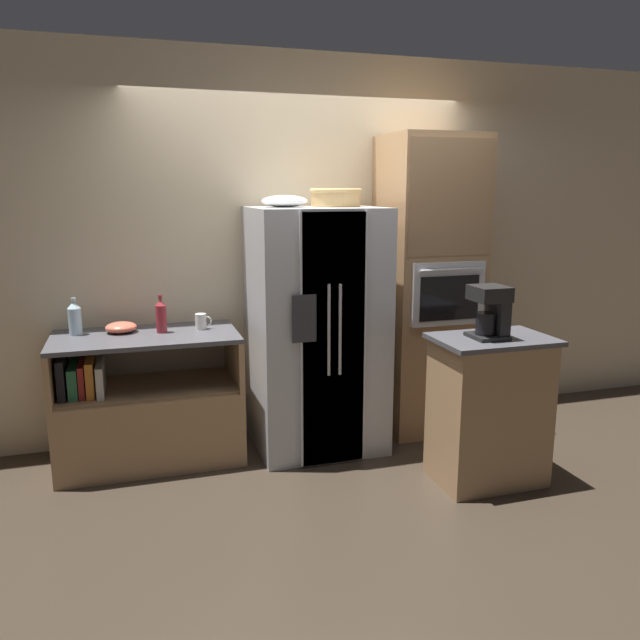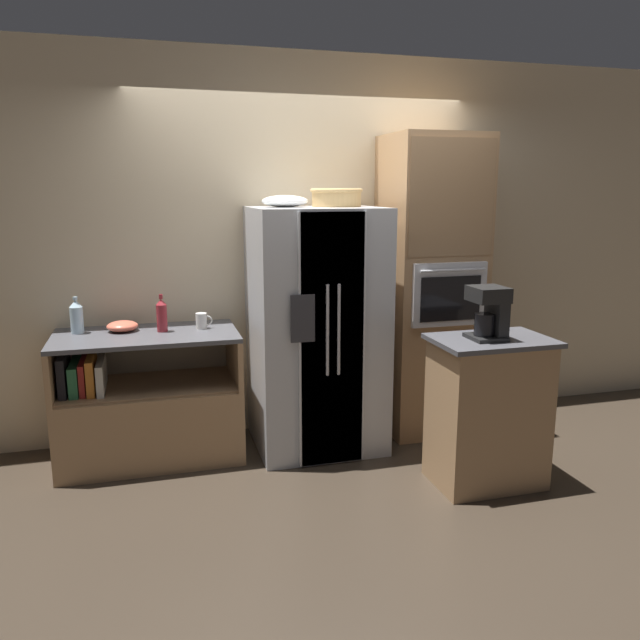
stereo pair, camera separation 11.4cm
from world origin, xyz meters
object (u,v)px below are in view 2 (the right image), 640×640
object	(u,v)px
wall_oven	(430,286)
mixing_bowl	(122,326)
wicker_basket	(336,197)
bottle_tall	(162,315)
bottle_short	(77,317)
refrigerator	(316,329)
fruit_bowl	(285,201)
coffee_maker	(491,311)
mug	(202,321)

from	to	relation	value
wall_oven	mixing_bowl	world-z (taller)	wall_oven
wall_oven	wicker_basket	xyz separation A→B (m)	(-0.75, -0.05, 0.67)
bottle_tall	bottle_short	xyz separation A→B (m)	(-0.55, 0.10, -0.00)
refrigerator	mixing_bowl	xyz separation A→B (m)	(-1.32, 0.19, 0.06)
fruit_bowl	coffee_maker	xyz separation A→B (m)	(1.04, -0.96, -0.63)
wicker_basket	fruit_bowl	bearing A→B (deg)	178.28
mug	wall_oven	bearing A→B (deg)	-1.33
wicker_basket	coffee_maker	xyz separation A→B (m)	(0.68, -0.95, -0.66)
bottle_short	coffee_maker	world-z (taller)	coffee_maker
bottle_short	mug	distance (m)	0.82
bottle_short	wicker_basket	bearing A→B (deg)	-5.40
refrigerator	bottle_tall	size ratio (longest dim) A/B	6.65
fruit_bowl	bottle_short	size ratio (longest dim) A/B	1.27
bottle_tall	coffee_maker	distance (m)	2.15
refrigerator	wicker_basket	xyz separation A→B (m)	(0.16, 0.04, 0.92)
fruit_bowl	mug	bearing A→B (deg)	172.37
mug	refrigerator	bearing A→B (deg)	-9.47
wall_oven	coffee_maker	size ratio (longest dim) A/B	6.92
bottle_tall	coffee_maker	xyz separation A→B (m)	(1.89, -1.01, 0.12)
fruit_bowl	bottle_short	distance (m)	1.60
fruit_bowl	wicker_basket	bearing A→B (deg)	-1.72
bottle_tall	bottle_short	world-z (taller)	bottle_tall
wicker_basket	bottle_tall	distance (m)	1.45
bottle_short	mixing_bowl	xyz separation A→B (m)	(0.29, -0.02, -0.08)
fruit_bowl	bottle_tall	size ratio (longest dim) A/B	1.22
wall_oven	coffee_maker	world-z (taller)	wall_oven
refrigerator	bottle_short	distance (m)	1.62
refrigerator	fruit_bowl	world-z (taller)	fruit_bowl
wall_oven	refrigerator	bearing A→B (deg)	-174.25
bottle_short	mixing_bowl	distance (m)	0.30
fruit_bowl	bottle_short	bearing A→B (deg)	173.65
wall_oven	wicker_basket	world-z (taller)	wall_oven
coffee_maker	bottle_short	bearing A→B (deg)	155.50
wicker_basket	fruit_bowl	world-z (taller)	wicker_basket
wall_oven	wicker_basket	size ratio (longest dim) A/B	6.14
wicker_basket	wall_oven	bearing A→B (deg)	3.76
fruit_bowl	mixing_bowl	bearing A→B (deg)	172.97
bottle_tall	mug	size ratio (longest dim) A/B	2.25
wall_oven	mug	distance (m)	1.71
wall_oven	bottle_tall	size ratio (longest dim) A/B	8.63
bottle_tall	mixing_bowl	size ratio (longest dim) A/B	1.24
mug	coffee_maker	xyz separation A→B (m)	(1.63, -1.04, 0.18)
wall_oven	wicker_basket	bearing A→B (deg)	-176.24
bottle_tall	wall_oven	bearing A→B (deg)	-0.51
bottle_tall	mixing_bowl	xyz separation A→B (m)	(-0.26, 0.08, -0.08)
refrigerator	mug	distance (m)	0.80
bottle_tall	mug	xyz separation A→B (m)	(0.27, 0.02, -0.06)
refrigerator	coffee_maker	bearing A→B (deg)	-47.15
mug	mixing_bowl	bearing A→B (deg)	173.64
wicker_basket	mixing_bowl	world-z (taller)	wicker_basket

